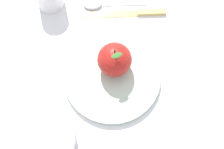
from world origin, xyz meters
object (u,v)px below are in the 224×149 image
(knife, at_px, (130,13))
(spoon, at_px, (99,4))
(apple, at_px, (115,60))
(dinner_plate, at_px, (112,76))
(side_bowl, at_px, (46,141))

(knife, height_order, spoon, spoon)
(apple, bearing_deg, spoon, 171.27)
(dinner_plate, relative_size, apple, 2.46)
(side_bowl, height_order, spoon, side_bowl)
(apple, distance_m, spoon, 0.18)
(knife, bearing_deg, apple, -36.39)
(spoon, bearing_deg, apple, -8.73)
(apple, bearing_deg, side_bowl, -60.64)
(apple, relative_size, spoon, 0.58)
(spoon, bearing_deg, side_bowl, -37.77)
(dinner_plate, distance_m, apple, 0.05)
(side_bowl, xyz_separation_m, spoon, (-0.28, 0.22, -0.02))
(spoon, bearing_deg, dinner_plate, -11.68)
(dinner_plate, distance_m, knife, 0.18)
(side_bowl, bearing_deg, dinner_plate, 116.45)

